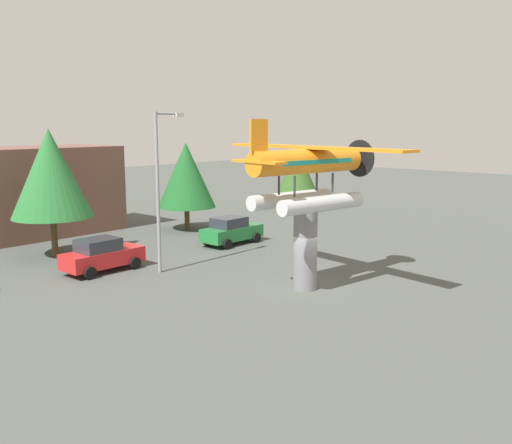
{
  "coord_description": "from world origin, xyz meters",
  "views": [
    {
      "loc": [
        -20.66,
        -15.1,
        7.52
      ],
      "look_at": [
        0.0,
        3.0,
        2.81
      ],
      "focal_mm": 39.95,
      "sensor_mm": 36.0,
      "label": 1
    }
  ],
  "objects_px": {
    "storefront_building": "(39,191)",
    "tree_center_back": "(186,175)",
    "car_mid_red": "(102,255)",
    "streetlight_primary": "(160,181)",
    "display_pedestal": "(305,249)",
    "floatplane_monument": "(308,172)",
    "tree_east": "(50,173)",
    "tree_far_east": "(297,170)",
    "car_far_green": "(231,230)"
  },
  "relations": [
    {
      "from": "storefront_building",
      "to": "tree_center_back",
      "type": "distance_m",
      "value": 10.16
    },
    {
      "from": "car_mid_red",
      "to": "streetlight_primary",
      "type": "height_order",
      "value": "streetlight_primary"
    },
    {
      "from": "display_pedestal",
      "to": "storefront_building",
      "type": "xyz_separation_m",
      "value": [
        -1.08,
        22.0,
        1.13
      ]
    },
    {
      "from": "floatplane_monument",
      "to": "tree_east",
      "type": "relative_size",
      "value": 1.42
    },
    {
      "from": "car_mid_red",
      "to": "tree_far_east",
      "type": "distance_m",
      "value": 24.88
    },
    {
      "from": "storefront_building",
      "to": "floatplane_monument",
      "type": "bearing_deg",
      "value": -86.85
    },
    {
      "from": "storefront_building",
      "to": "tree_east",
      "type": "xyz_separation_m",
      "value": [
        -3.07,
        -7.2,
        1.8
      ]
    },
    {
      "from": "car_far_green",
      "to": "streetlight_primary",
      "type": "distance_m",
      "value": 8.51
    },
    {
      "from": "display_pedestal",
      "to": "tree_east",
      "type": "relative_size",
      "value": 0.51
    },
    {
      "from": "storefront_building",
      "to": "tree_east",
      "type": "relative_size",
      "value": 1.39
    },
    {
      "from": "floatplane_monument",
      "to": "tree_far_east",
      "type": "height_order",
      "value": "floatplane_monument"
    },
    {
      "from": "car_mid_red",
      "to": "storefront_building",
      "type": "bearing_deg",
      "value": 75.01
    },
    {
      "from": "floatplane_monument",
      "to": "streetlight_primary",
      "type": "distance_m",
      "value": 7.86
    },
    {
      "from": "display_pedestal",
      "to": "floatplane_monument",
      "type": "distance_m",
      "value": 3.55
    },
    {
      "from": "streetlight_primary",
      "to": "tree_east",
      "type": "distance_m",
      "value": 7.61
    },
    {
      "from": "storefront_building",
      "to": "display_pedestal",
      "type": "bearing_deg",
      "value": -87.18
    },
    {
      "from": "tree_center_back",
      "to": "car_mid_red",
      "type": "bearing_deg",
      "value": -152.77
    },
    {
      "from": "car_mid_red",
      "to": "tree_center_back",
      "type": "bearing_deg",
      "value": 27.23
    },
    {
      "from": "display_pedestal",
      "to": "storefront_building",
      "type": "height_order",
      "value": "storefront_building"
    },
    {
      "from": "car_far_green",
      "to": "tree_east",
      "type": "xyz_separation_m",
      "value": [
        -9.18,
        5.3,
        3.92
      ]
    },
    {
      "from": "tree_east",
      "to": "tree_center_back",
      "type": "height_order",
      "value": "tree_east"
    },
    {
      "from": "tree_center_back",
      "to": "tree_far_east",
      "type": "height_order",
      "value": "tree_center_back"
    },
    {
      "from": "floatplane_monument",
      "to": "tree_center_back",
      "type": "height_order",
      "value": "floatplane_monument"
    },
    {
      "from": "floatplane_monument",
      "to": "tree_far_east",
      "type": "xyz_separation_m",
      "value": [
        19.61,
        15.44,
        -1.87
      ]
    },
    {
      "from": "car_mid_red",
      "to": "display_pedestal",
      "type": "bearing_deg",
      "value": -66.07
    },
    {
      "from": "floatplane_monument",
      "to": "car_far_green",
      "type": "bearing_deg",
      "value": 71.47
    },
    {
      "from": "display_pedestal",
      "to": "tree_center_back",
      "type": "bearing_deg",
      "value": 66.8
    },
    {
      "from": "display_pedestal",
      "to": "car_mid_red",
      "type": "relative_size",
      "value": 0.89
    },
    {
      "from": "car_far_green",
      "to": "car_mid_red",
      "type": "bearing_deg",
      "value": 178.18
    },
    {
      "from": "tree_east",
      "to": "car_mid_red",
      "type": "bearing_deg",
      "value": -92.22
    },
    {
      "from": "storefront_building",
      "to": "tree_east",
      "type": "bearing_deg",
      "value": -113.12
    },
    {
      "from": "floatplane_monument",
      "to": "car_far_green",
      "type": "distance_m",
      "value": 11.63
    },
    {
      "from": "display_pedestal",
      "to": "tree_center_back",
      "type": "distance_m",
      "value": 16.93
    },
    {
      "from": "streetlight_primary",
      "to": "tree_east",
      "type": "bearing_deg",
      "value": 104.24
    },
    {
      "from": "car_far_green",
      "to": "tree_center_back",
      "type": "xyz_separation_m",
      "value": [
        1.59,
        5.94,
        3.08
      ]
    },
    {
      "from": "display_pedestal",
      "to": "streetlight_primary",
      "type": "distance_m",
      "value": 8.28
    },
    {
      "from": "tree_far_east",
      "to": "tree_east",
      "type": "bearing_deg",
      "value": -178.51
    },
    {
      "from": "streetlight_primary",
      "to": "storefront_building",
      "type": "xyz_separation_m",
      "value": [
        1.2,
        14.57,
        -1.71
      ]
    },
    {
      "from": "storefront_building",
      "to": "car_far_green",
      "type": "bearing_deg",
      "value": -63.95
    },
    {
      "from": "storefront_building",
      "to": "tree_far_east",
      "type": "xyz_separation_m",
      "value": [
        20.82,
        -6.57,
        0.54
      ]
    },
    {
      "from": "floatplane_monument",
      "to": "tree_center_back",
      "type": "bearing_deg",
      "value": 75.93
    },
    {
      "from": "streetlight_primary",
      "to": "tree_far_east",
      "type": "bearing_deg",
      "value": 19.96
    },
    {
      "from": "display_pedestal",
      "to": "floatplane_monument",
      "type": "height_order",
      "value": "floatplane_monument"
    },
    {
      "from": "car_mid_red",
      "to": "tree_east",
      "type": "bearing_deg",
      "value": 87.78
    },
    {
      "from": "storefront_building",
      "to": "tree_center_back",
      "type": "xyz_separation_m",
      "value": [
        7.7,
        -6.56,
        0.95
      ]
    },
    {
      "from": "tree_east",
      "to": "storefront_building",
      "type": "bearing_deg",
      "value": 66.88
    },
    {
      "from": "storefront_building",
      "to": "tree_far_east",
      "type": "height_order",
      "value": "storefront_building"
    },
    {
      "from": "floatplane_monument",
      "to": "tree_center_back",
      "type": "xyz_separation_m",
      "value": [
        6.49,
        15.46,
        -1.46
      ]
    },
    {
      "from": "streetlight_primary",
      "to": "tree_center_back",
      "type": "relative_size",
      "value": 1.3
    },
    {
      "from": "car_mid_red",
      "to": "streetlight_primary",
      "type": "xyz_separation_m",
      "value": [
        2.07,
        -2.37,
        3.84
      ]
    }
  ]
}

